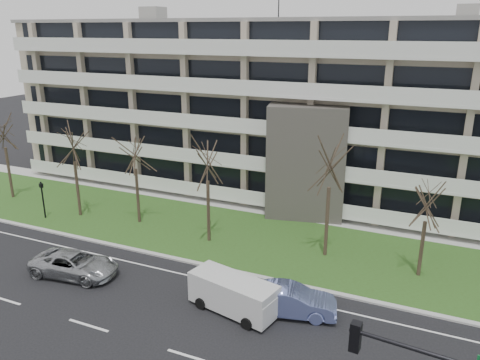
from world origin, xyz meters
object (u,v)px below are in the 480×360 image
at_px(white_van, 234,292).
at_px(pedestrian_signal, 42,195).
at_px(silver_pickup, 74,264).
at_px(blue_sedan, 290,300).

height_order(white_van, pedestrian_signal, pedestrian_signal).
xyz_separation_m(silver_pickup, blue_sedan, (13.37, 1.38, 0.06)).
xyz_separation_m(white_van, pedestrian_signal, (-19.18, 5.67, 0.83)).
relative_size(blue_sedan, pedestrian_signal, 1.58).
relative_size(white_van, pedestrian_signal, 1.68).
bearing_deg(pedestrian_signal, blue_sedan, 5.14).
bearing_deg(white_van, blue_sedan, 31.17).
bearing_deg(pedestrian_signal, silver_pickup, -18.05).
relative_size(silver_pickup, pedestrian_signal, 1.75).
bearing_deg(blue_sedan, white_van, 95.06).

